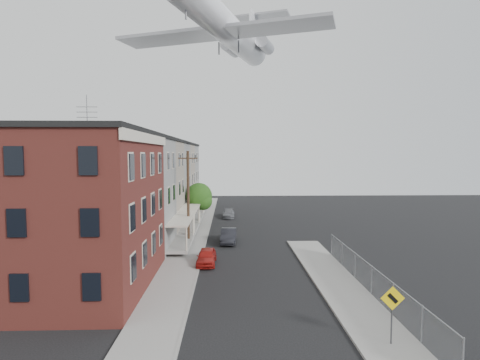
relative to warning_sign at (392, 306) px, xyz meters
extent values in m
plane|color=black|center=(-5.60, 1.03, -1.88)|extent=(120.00, 120.00, 0.00)
cube|color=gray|center=(-11.10, 25.03, -1.82)|extent=(3.00, 62.00, 0.12)
cube|color=gray|center=(-0.10, 7.03, -1.82)|extent=(3.00, 26.00, 0.12)
cube|color=gray|center=(-9.65, 25.03, -1.81)|extent=(0.15, 62.00, 0.14)
cube|color=gray|center=(-1.55, 7.03, -1.81)|extent=(0.15, 26.00, 0.14)
cube|color=#3D1813|center=(-17.60, 8.03, 3.12)|extent=(10.00, 12.00, 10.00)
cube|color=black|center=(-17.60, 8.03, 8.27)|extent=(10.30, 12.30, 0.30)
cube|color=beige|center=(-12.52, 8.03, 7.82)|extent=(0.16, 12.20, 0.60)
cylinder|color=#515156|center=(-15.60, 6.03, 9.27)|extent=(0.04, 0.04, 2.00)
cube|color=slate|center=(-17.60, 17.53, 3.12)|extent=(10.00, 7.00, 10.00)
cube|color=black|center=(-17.60, 17.53, 8.27)|extent=(10.25, 7.00, 0.30)
cube|color=gray|center=(-11.70, 17.53, -1.33)|extent=(1.80, 6.40, 0.25)
cube|color=beige|center=(-11.70, 17.53, 0.87)|extent=(1.90, 6.50, 0.15)
cube|color=gray|center=(-17.60, 24.53, 3.12)|extent=(10.00, 7.00, 10.00)
cube|color=black|center=(-17.60, 24.53, 8.27)|extent=(10.25, 7.00, 0.30)
cube|color=gray|center=(-11.70, 24.53, -1.33)|extent=(1.80, 6.40, 0.25)
cube|color=beige|center=(-11.70, 24.53, 0.87)|extent=(1.90, 6.50, 0.15)
cube|color=slate|center=(-17.60, 31.53, 3.12)|extent=(10.00, 7.00, 10.00)
cube|color=black|center=(-17.60, 31.53, 8.27)|extent=(10.25, 7.00, 0.30)
cube|color=gray|center=(-11.70, 31.53, -1.33)|extent=(1.80, 6.40, 0.25)
cube|color=beige|center=(-11.70, 31.53, 0.87)|extent=(1.90, 6.50, 0.15)
cube|color=gray|center=(-17.60, 38.53, 3.12)|extent=(10.00, 7.00, 10.00)
cube|color=black|center=(-17.60, 38.53, 8.27)|extent=(10.25, 7.00, 0.30)
cube|color=gray|center=(-11.70, 38.53, -1.33)|extent=(1.80, 6.40, 0.25)
cube|color=beige|center=(-11.70, 38.53, 0.87)|extent=(1.90, 6.50, 0.15)
cube|color=slate|center=(-17.60, 45.53, 3.12)|extent=(10.00, 7.00, 10.00)
cube|color=black|center=(-17.60, 45.53, 8.27)|extent=(10.25, 7.00, 0.30)
cube|color=gray|center=(-11.70, 45.53, -1.33)|extent=(1.80, 6.40, 0.25)
cube|color=beige|center=(-11.70, 45.53, 0.87)|extent=(1.90, 6.50, 0.15)
cylinder|color=gray|center=(1.40, 0.03, -0.93)|extent=(0.06, 0.06, 1.90)
cylinder|color=gray|center=(1.40, 3.03, -0.93)|extent=(0.06, 0.06, 1.90)
cylinder|color=gray|center=(1.40, 6.03, -0.93)|extent=(0.06, 0.06, 1.90)
cylinder|color=gray|center=(1.40, 9.03, -0.93)|extent=(0.06, 0.06, 1.90)
cylinder|color=gray|center=(1.40, 12.03, -0.93)|extent=(0.06, 0.06, 1.90)
cylinder|color=gray|center=(1.40, 15.03, -0.93)|extent=(0.06, 0.06, 1.90)
cube|color=gray|center=(1.40, 6.03, -0.03)|extent=(0.04, 18.00, 0.04)
cube|color=gray|center=(1.40, 6.03, -0.93)|extent=(0.02, 18.00, 1.80)
cylinder|color=#515156|center=(0.00, 0.03, -0.58)|extent=(0.07, 0.07, 2.60)
cube|color=yellow|center=(0.00, -0.01, 0.37)|extent=(1.10, 0.03, 1.10)
cube|color=black|center=(0.00, -0.03, 0.37)|extent=(0.52, 0.02, 0.52)
cylinder|color=black|center=(-11.20, 19.03, 2.62)|extent=(0.26, 0.26, 9.00)
cube|color=black|center=(-11.20, 19.03, 6.42)|extent=(1.80, 0.12, 0.12)
cylinder|color=black|center=(-11.90, 19.03, 6.62)|extent=(0.08, 0.08, 0.25)
cylinder|color=black|center=(-10.50, 19.03, 6.62)|extent=(0.08, 0.08, 0.25)
cylinder|color=black|center=(-11.00, 29.03, -0.68)|extent=(0.24, 0.24, 2.40)
sphere|color=#163C10|center=(-11.00, 29.03, 1.72)|extent=(3.20, 3.20, 3.20)
sphere|color=#163C10|center=(-10.50, 28.73, 1.16)|extent=(2.24, 2.24, 2.24)
imported|color=#A81B15|center=(-9.13, 12.92, -1.26)|extent=(1.53, 3.66, 1.24)
imported|color=black|center=(-7.40, 20.05, -1.20)|extent=(1.63, 4.23, 1.37)
imported|color=slate|center=(-7.40, 34.47, -1.33)|extent=(1.61, 3.84, 1.11)
cylinder|color=white|center=(-7.66, 23.00, 19.68)|extent=(10.14, 21.55, 2.91)
cone|color=white|center=(-3.96, 33.28, 19.68)|extent=(3.67, 3.56, 2.91)
cube|color=#939399|center=(-8.12, 21.72, 18.77)|extent=(21.86, 11.00, 0.32)
cylinder|color=#939399|center=(-7.10, 31.02, 19.86)|extent=(2.60, 3.92, 1.46)
cylinder|color=#939399|center=(-2.98, 29.54, 19.86)|extent=(2.60, 3.92, 1.46)
cube|color=white|center=(-4.11, 32.85, 22.23)|extent=(1.39, 3.33, 5.10)
cube|color=#939399|center=(-3.81, 33.71, 24.60)|extent=(8.94, 5.16, 0.23)
cylinder|color=#515156|center=(-10.74, 14.43, 18.04)|extent=(0.15, 0.15, 1.09)
camera|label=1|loc=(-7.34, -16.18, 6.85)|focal=28.00mm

